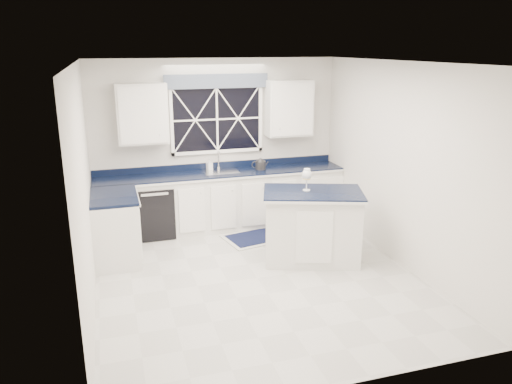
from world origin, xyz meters
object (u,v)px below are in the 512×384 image
object	(u,v)px
faucet	(219,160)
island	(312,226)
soap_bottle	(209,164)
dishwasher	(154,210)
kettle	(260,164)
wine_glass	(307,176)

from	to	relation	value
faucet	island	world-z (taller)	faucet
soap_bottle	faucet	bearing A→B (deg)	-9.67
dishwasher	faucet	distance (m)	1.31
kettle	soap_bottle	bearing A→B (deg)	175.95
kettle	wine_glass	xyz separation A→B (m)	(0.18, -1.52, 0.17)
dishwasher	kettle	world-z (taller)	kettle
faucet	island	bearing A→B (deg)	-63.45
kettle	soap_bottle	world-z (taller)	kettle
faucet	soap_bottle	world-z (taller)	faucet
dishwasher	kettle	distance (m)	1.85
faucet	island	size ratio (longest dim) A/B	0.20
faucet	wine_glass	xyz separation A→B (m)	(0.83, -1.73, 0.10)
dishwasher	faucet	size ratio (longest dim) A/B	2.72
island	soap_bottle	world-z (taller)	soap_bottle
island	soap_bottle	distance (m)	2.17
kettle	wine_glass	bearing A→B (deg)	-71.35
faucet	dishwasher	bearing A→B (deg)	-169.98
kettle	wine_glass	distance (m)	1.54
faucet	wine_glass	world-z (taller)	wine_glass
wine_glass	soap_bottle	distance (m)	2.01
island	wine_glass	world-z (taller)	wine_glass
faucet	wine_glass	size ratio (longest dim) A/B	1.00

